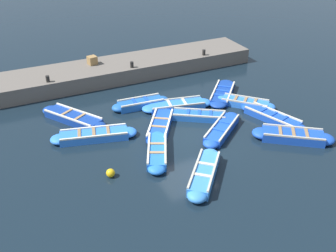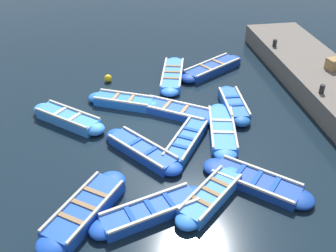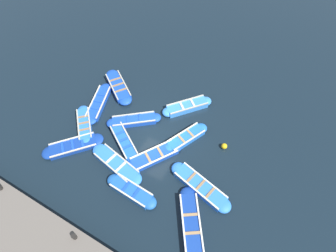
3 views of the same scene
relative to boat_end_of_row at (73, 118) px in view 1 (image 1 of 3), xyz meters
The scene contains 20 objects.
ground_plane 5.57m from the boat_end_of_row, 129.28° to the right, with size 120.00×120.00×0.00m, color black.
boat_end_of_row is the anchor object (origin of this frame).
boat_tucked 3.53m from the boat_end_of_row, 90.25° to the right, with size 0.92×3.12×0.44m.
boat_near_quay 10.37m from the boat_end_of_row, 124.80° to the right, with size 2.85×3.46×0.46m.
boat_centre 8.13m from the boat_end_of_row, 94.87° to the right, with size 3.28×3.07×0.36m.
boat_drifting 5.07m from the boat_end_of_row, 150.44° to the right, with size 3.16×1.98×0.42m.
boat_alongside 4.30m from the boat_end_of_row, 124.38° to the right, with size 3.43×2.63×0.37m.
boat_inner_gap 6.15m from the boat_end_of_row, 113.15° to the right, with size 2.39×3.19×0.37m.
boat_stern_in 9.73m from the boat_end_of_row, 114.85° to the right, with size 3.66×1.82×0.39m.
boat_bow_out 2.07m from the boat_end_of_row, 167.35° to the right, with size 1.72×3.95×0.42m.
boat_broadside 5.25m from the boat_end_of_row, 100.46° to the right, with size 1.54×3.77×0.39m.
boat_outer_right 8.79m from the boat_end_of_row, 104.75° to the right, with size 2.76×2.69×0.40m.
boat_far_corner 7.51m from the boat_end_of_row, 152.02° to the right, with size 3.09×2.81×0.47m.
boat_outer_left 7.20m from the boat_end_of_row, 123.87° to the right, with size 2.69×3.17×0.40m.
quay_wall 6.12m from the boat_end_of_row, 44.88° to the right, with size 2.89×16.02×0.89m.
bollard_north 9.72m from the boat_end_of_row, 70.47° to the right, with size 0.20×0.20×0.35m, color black.
bollard_mid_north 5.46m from the boat_end_of_row, 53.11° to the right, with size 0.20×0.20×0.35m, color black.
bollard_mid_south 3.39m from the boat_end_of_row, ahead, with size 0.20×0.20×0.35m, color black.
wooden_crate 5.37m from the boat_end_of_row, 26.76° to the right, with size 0.49×0.49×0.49m, color olive.
buoy_orange_near 5.00m from the boat_end_of_row, behind, with size 0.35×0.35×0.35m, color #EAB214.
Camera 1 is at (-13.53, 7.28, 9.51)m, focal length 42.00 mm.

